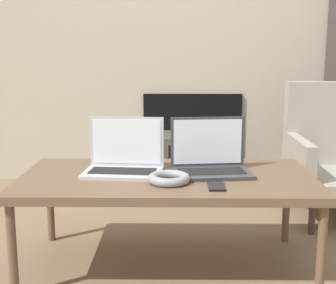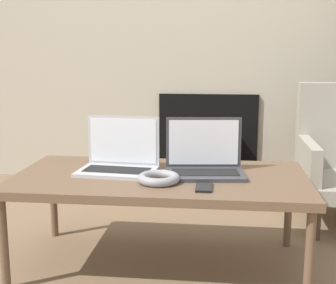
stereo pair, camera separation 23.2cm
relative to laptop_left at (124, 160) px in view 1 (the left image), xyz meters
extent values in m
cube|color=#B7AD99|center=(0.19, 1.43, 0.82)|extent=(7.00, 0.06, 2.60)
cube|color=black|center=(0.36, 1.39, -0.15)|extent=(0.72, 0.03, 0.65)
cube|color=brown|center=(0.19, -0.05, -0.07)|extent=(1.28, 0.65, 0.04)
cylinder|color=brown|center=(-0.41, -0.33, -0.28)|extent=(0.04, 0.04, 0.39)
cylinder|color=brown|center=(0.79, -0.33, -0.28)|extent=(0.04, 0.04, 0.39)
cylinder|color=brown|center=(-0.41, 0.23, -0.28)|extent=(0.04, 0.04, 0.39)
cylinder|color=brown|center=(0.79, 0.23, -0.28)|extent=(0.04, 0.04, 0.39)
cube|color=#B2B2B7|center=(0.00, -0.04, -0.05)|extent=(0.36, 0.25, 0.02)
cube|color=black|center=(0.00, -0.04, -0.04)|extent=(0.30, 0.15, 0.00)
cube|color=#B2B2B7|center=(0.01, 0.06, 0.07)|extent=(0.34, 0.04, 0.23)
cube|color=white|center=(0.01, 0.06, 0.07)|extent=(0.31, 0.03, 0.20)
cube|color=#38383D|center=(0.39, -0.04, -0.05)|extent=(0.36, 0.26, 0.02)
cube|color=black|center=(0.39, -0.04, -0.04)|extent=(0.30, 0.15, 0.00)
cube|color=#38383D|center=(0.38, 0.06, 0.07)|extent=(0.34, 0.05, 0.23)
cube|color=white|center=(0.38, 0.06, 0.07)|extent=(0.31, 0.04, 0.20)
torus|color=gray|center=(0.20, -0.17, -0.04)|extent=(0.18, 0.18, 0.04)
cube|color=black|center=(0.39, -0.23, -0.05)|extent=(0.06, 0.13, 0.01)
cube|color=#4C473D|center=(0.36, 1.20, -0.29)|extent=(0.42, 0.37, 0.38)
cube|color=black|center=(0.36, 1.01, -0.29)|extent=(0.34, 0.01, 0.30)
cube|color=gray|center=(1.22, 0.82, 0.05)|extent=(0.62, 0.11, 0.50)
cube|color=gray|center=(0.93, 0.58, -0.11)|extent=(0.06, 0.52, 0.20)
cylinder|color=#4C3828|center=(0.95, 0.33, -0.38)|extent=(0.04, 0.04, 0.19)
cylinder|color=#4C3828|center=(0.95, 0.82, -0.38)|extent=(0.04, 0.04, 0.19)
camera|label=1|loc=(0.22, -2.03, 0.48)|focal=50.00mm
camera|label=2|loc=(0.45, -2.01, 0.48)|focal=50.00mm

